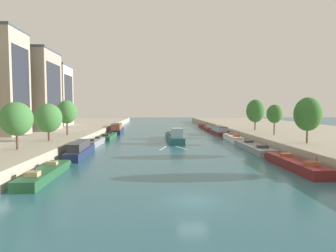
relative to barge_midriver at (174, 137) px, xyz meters
name	(u,v)px	position (x,y,z in m)	size (l,w,h in m)	color
ground_plane	(193,201)	(-1.36, -44.73, -1.01)	(400.00, 400.00, 0.00)	#2D6070
quay_left	(34,133)	(-36.82, 10.27, 0.01)	(36.00, 170.00, 2.06)	#B2A893
quay_right	(295,132)	(34.10, 10.27, 0.01)	(36.00, 170.00, 2.06)	#B2A893
barge_midriver	(174,137)	(0.00, 0.00, 0.00)	(3.66, 18.35, 3.40)	#23666B
wake_behind_barge	(172,148)	(-1.26, -12.24, -1.00)	(5.60, 5.97, 0.03)	#A0CCD6
moored_boat_left_downstream	(45,173)	(-17.01, -35.79, -0.46)	(2.62, 12.88, 2.15)	#235633
moored_boat_left_second	(80,150)	(-16.78, -21.09, 0.03)	(2.57, 13.56, 2.49)	#1E284C
moored_boat_left_end	(96,142)	(-17.05, -7.44, -0.36)	(2.20, 11.35, 2.35)	gray
moored_boat_left_upstream	(108,136)	(-16.60, 6.18, -0.49)	(2.97, 14.29, 2.10)	#235633
moored_boat_left_midway	(117,129)	(-16.35, 21.85, 0.20)	(3.56, 15.22, 2.92)	#1E284C
moored_boat_right_second	(295,164)	(13.66, -32.12, -0.38)	(3.00, 14.24, 2.32)	maroon
moored_boat_right_gap_after	(254,147)	(13.87, -15.43, -0.48)	(3.46, 16.53, 2.12)	gray
moored_boat_right_upstream	(233,138)	(13.88, -0.41, -0.34)	(2.50, 12.19, 2.39)	silver
moored_boat_right_midway	(219,131)	(14.10, 16.15, 0.01)	(3.35, 15.26, 2.46)	maroon
moored_boat_right_far	(209,128)	(14.10, 32.21, -0.48)	(3.42, 14.67, 2.11)	maroon
moored_boat_right_near	(202,126)	(13.83, 45.67, -0.46)	(2.27, 10.90, 2.15)	maroon
tree_left_second	(16,119)	(-23.93, -27.28, 5.35)	(4.42, 4.42, 6.68)	brown
tree_left_third	(48,118)	(-23.28, -16.80, 5.08)	(4.66, 4.66, 6.58)	brown
tree_left_far	(67,112)	(-23.35, -5.70, 5.94)	(4.20, 4.20, 7.40)	brown
tree_right_third	(308,114)	(20.48, -21.97, 5.83)	(4.38, 4.38, 7.56)	brown
tree_right_nearest	(274,114)	(20.88, -7.51, 5.53)	(3.31, 3.31, 6.47)	brown
tree_right_by_lamp	(255,111)	(21.16, 5.39, 5.98)	(4.58, 4.58, 7.87)	brown
building_left_middle	(26,90)	(-38.10, 9.23, 11.43)	(14.87, 13.39, 20.74)	#A89989
building_left_far_end	(52,95)	(-38.10, 28.82, 10.87)	(10.87, 11.48, 19.61)	#BCB2A8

